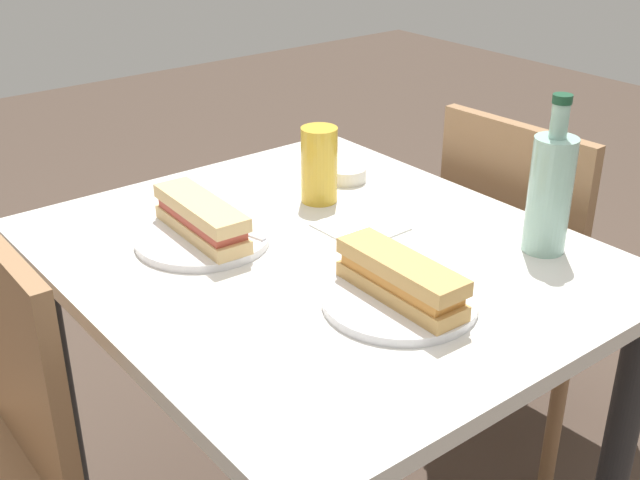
# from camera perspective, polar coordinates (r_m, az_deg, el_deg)

# --- Properties ---
(dining_table) EXTENTS (0.99, 0.85, 0.74)m
(dining_table) POSITION_cam_1_polar(r_m,az_deg,el_deg) (1.51, -0.00, -4.80)
(dining_table) COLOR silver
(dining_table) RESTS_ON ground
(chair_far) EXTENTS (0.42, 0.42, 0.87)m
(chair_far) POSITION_cam_1_polar(r_m,az_deg,el_deg) (1.97, 14.53, -1.82)
(chair_far) COLOR #936B47
(chair_far) RESTS_ON ground
(plate_near) EXTENTS (0.25, 0.25, 0.01)m
(plate_near) POSITION_cam_1_polar(r_m,az_deg,el_deg) (1.50, -8.26, 0.11)
(plate_near) COLOR white
(plate_near) RESTS_ON dining_table
(baguette_sandwich_near) EXTENTS (0.25, 0.08, 0.07)m
(baguette_sandwich_near) POSITION_cam_1_polar(r_m,az_deg,el_deg) (1.48, -8.37, 1.56)
(baguette_sandwich_near) COLOR #DBB77A
(baguette_sandwich_near) RESTS_ON plate_near
(knife_near) EXTENTS (0.18, 0.05, 0.01)m
(knife_near) POSITION_cam_1_polar(r_m,az_deg,el_deg) (1.52, -6.74, 1.13)
(knife_near) COLOR silver
(knife_near) RESTS_ON plate_near
(plate_far) EXTENTS (0.25, 0.25, 0.01)m
(plate_far) POSITION_cam_1_polar(r_m,az_deg,el_deg) (1.29, 5.64, -4.30)
(plate_far) COLOR white
(plate_far) RESTS_ON dining_table
(baguette_sandwich_far) EXTENTS (0.24, 0.07, 0.07)m
(baguette_sandwich_far) POSITION_cam_1_polar(r_m,az_deg,el_deg) (1.27, 5.72, -2.68)
(baguette_sandwich_far) COLOR tan
(baguette_sandwich_far) RESTS_ON plate_far
(knife_far) EXTENTS (0.18, 0.06, 0.01)m
(knife_far) POSITION_cam_1_polar(r_m,az_deg,el_deg) (1.32, 7.22, -2.92)
(knife_far) COLOR silver
(knife_far) RESTS_ON plate_far
(water_bottle) EXTENTS (0.08, 0.08, 0.29)m
(water_bottle) POSITION_cam_1_polar(r_m,az_deg,el_deg) (1.47, 15.93, 3.33)
(water_bottle) COLOR #99C6B7
(water_bottle) RESTS_ON dining_table
(beer_glass) EXTENTS (0.07, 0.07, 0.16)m
(beer_glass) POSITION_cam_1_polar(r_m,az_deg,el_deg) (1.63, -0.06, 5.32)
(beer_glass) COLOR gold
(beer_glass) RESTS_ON dining_table
(olive_bowl) EXTENTS (0.09, 0.09, 0.03)m
(olive_bowl) POSITION_cam_1_polar(r_m,az_deg,el_deg) (1.76, 1.88, 4.67)
(olive_bowl) COLOR silver
(olive_bowl) RESTS_ON dining_table
(paper_napkin) EXTENTS (0.14, 0.14, 0.00)m
(paper_napkin) POSITION_cam_1_polar(r_m,az_deg,el_deg) (1.54, 2.86, 0.94)
(paper_napkin) COLOR white
(paper_napkin) RESTS_ON dining_table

